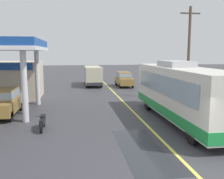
{
  "coord_description": "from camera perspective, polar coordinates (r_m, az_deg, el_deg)",
  "views": [
    {
      "loc": [
        -4.12,
        -7.64,
        4.2
      ],
      "look_at": [
        -1.5,
        10.0,
        1.6
      ],
      "focal_mm": 40.49,
      "sensor_mm": 36.0,
      "label": 1
    }
  ],
  "objects": [
    {
      "name": "ground",
      "position": [
        28.26,
        0.03,
        -0.26
      ],
      "size": [
        120.0,
        120.0,
        0.0
      ],
      "primitive_type": "plane",
      "color": "#38383D"
    },
    {
      "name": "lane_divider_stripe",
      "position": [
        23.39,
        1.84,
        -2.05
      ],
      "size": [
        0.16,
        50.0,
        0.01
      ],
      "primitive_type": "cube",
      "color": "#D8CC4C",
      "rests_on": "ground"
    },
    {
      "name": "wet_puddle_patch",
      "position": [
        11.57,
        7.76,
        -13.04
      ],
      "size": [
        2.3,
        5.52,
        0.01
      ],
      "primitive_type": "cube",
      "color": "#26282D",
      "rests_on": "ground"
    },
    {
      "name": "coach_bus_main",
      "position": [
        15.99,
        15.38,
        -0.93
      ],
      "size": [
        2.6,
        11.04,
        3.69
      ],
      "color": "silver",
      "rests_on": "ground"
    },
    {
      "name": "car_at_pump",
      "position": [
        18.32,
        -23.22,
        -2.4
      ],
      "size": [
        1.7,
        4.2,
        1.82
      ],
      "color": "olive",
      "rests_on": "ground"
    },
    {
      "name": "minibus_opposing_lane",
      "position": [
        32.71,
        -4.37,
        3.48
      ],
      "size": [
        2.04,
        6.13,
        2.44
      ],
      "color": "#BFB799",
      "rests_on": "ground"
    },
    {
      "name": "motorcycle_parked_forecourt",
      "position": [
        14.49,
        -15.4,
        -7.02
      ],
      "size": [
        0.55,
        1.8,
        0.92
      ],
      "color": "black",
      "rests_on": "ground"
    },
    {
      "name": "pedestrian_near_pump",
      "position": [
        18.42,
        -19.18,
        -2.39
      ],
      "size": [
        0.55,
        0.22,
        1.66
      ],
      "color": "#33333F",
      "rests_on": "ground"
    },
    {
      "name": "car_trailing_behind_bus",
      "position": [
        31.74,
        2.72,
        2.52
      ],
      "size": [
        1.7,
        4.2,
        1.82
      ],
      "color": "olive",
      "rests_on": "ground"
    },
    {
      "name": "utility_pole_roadside",
      "position": [
        23.74,
        16.94,
        8.15
      ],
      "size": [
        1.8,
        0.24,
        8.21
      ],
      "color": "brown",
      "rests_on": "ground"
    }
  ]
}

